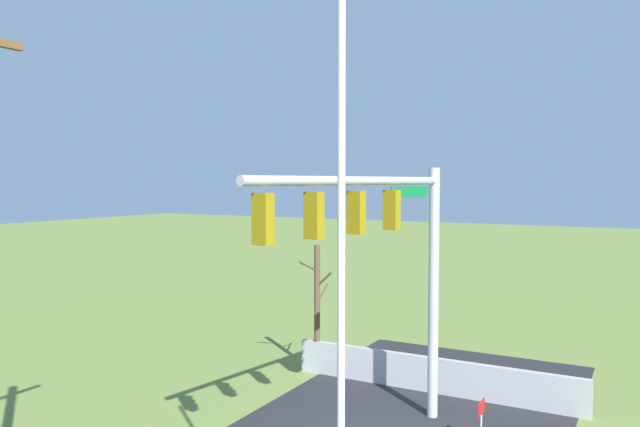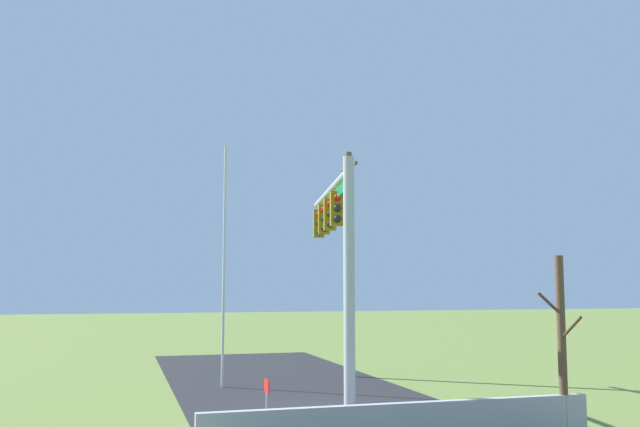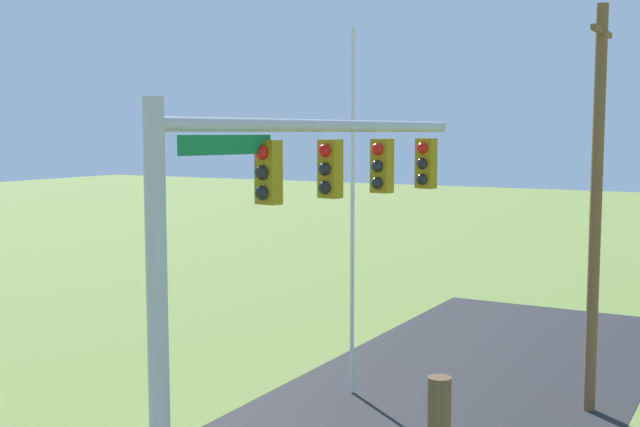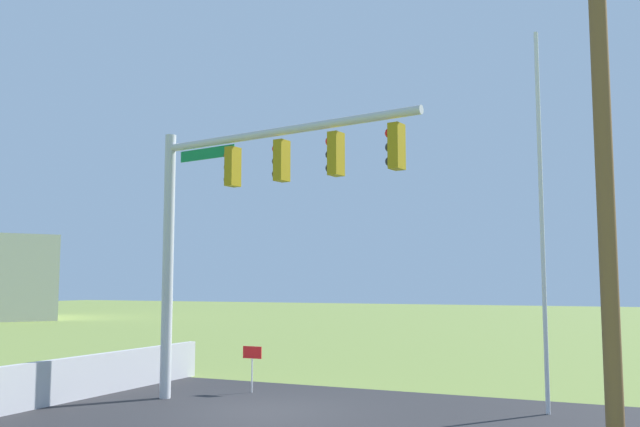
{
  "view_description": "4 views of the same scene",
  "coord_description": "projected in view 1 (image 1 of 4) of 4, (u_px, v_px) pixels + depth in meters",
  "views": [
    {
      "loc": [
        -12.82,
        -5.68,
        6.42
      ],
      "look_at": [
        -1.25,
        0.62,
        5.72
      ],
      "focal_mm": 34.64,
      "sensor_mm": 36.0,
      "label": 1
    },
    {
      "loc": [
        19.04,
        -5.83,
        3.55
      ],
      "look_at": [
        -0.58,
        -0.14,
        5.75
      ],
      "focal_mm": 38.58,
      "sensor_mm": 36.0,
      "label": 2
    },
    {
      "loc": [
        11.13,
        6.45,
        6.31
      ],
      "look_at": [
        -1.34,
        -0.54,
        4.88
      ],
      "focal_mm": 45.33,
      "sensor_mm": 36.0,
      "label": 3
    },
    {
      "loc": [
        -7.75,
        14.05,
        2.89
      ],
      "look_at": [
        -1.45,
        0.13,
        4.45
      ],
      "focal_mm": 38.58,
      "sensor_mm": 36.0,
      "label": 4
    }
  ],
  "objects": [
    {
      "name": "retaining_fence",
      "position": [
        431.0,
        375.0,
        18.71
      ],
      "size": [
        0.2,
        9.0,
        1.07
      ],
      "primitive_type": "cube",
      "color": "#A8A8AD",
      "rests_on": "ground_plane"
    },
    {
      "name": "bare_tree",
      "position": [
        317.0,
        307.0,
        20.52
      ],
      "size": [
        1.27,
        1.02,
        4.3
      ],
      "color": "brown",
      "rests_on": "ground_plane"
    },
    {
      "name": "flagpole",
      "position": [
        341.0,
        342.0,
        7.79
      ],
      "size": [
        0.1,
        0.1,
        8.76
      ],
      "primitive_type": "cylinder",
      "color": "silver",
      "rests_on": "ground_plane"
    },
    {
      "name": "sidewalk_corner",
      "position": [
        443.0,
        405.0,
        17.68
      ],
      "size": [
        6.0,
        6.0,
        0.01
      ],
      "primitive_type": "cube",
      "color": "#B7B5AD",
      "rests_on": "ground_plane"
    },
    {
      "name": "signal_mast",
      "position": [
        387.0,
        244.0,
        14.68
      ],
      "size": [
        7.27,
        1.45,
        6.77
      ],
      "color": "#B2B5BA",
      "rests_on": "ground_plane"
    },
    {
      "name": "open_sign",
      "position": [
        481.0,
        414.0,
        14.59
      ],
      "size": [
        0.56,
        0.04,
        1.22
      ],
      "color": "silver",
      "rests_on": "ground_plane"
    }
  ]
}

